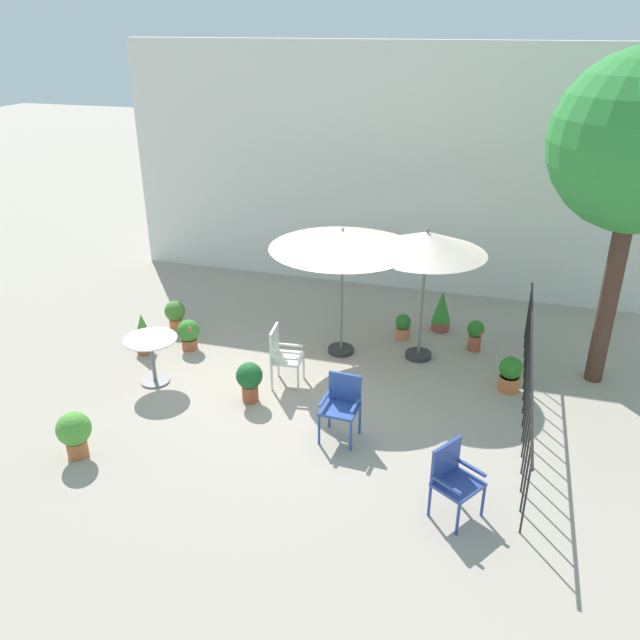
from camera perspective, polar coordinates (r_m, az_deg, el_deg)
name	(u,v)px	position (r m, az deg, el deg)	size (l,w,h in m)	color
ground_plane	(313,381)	(10.24, -0.61, -5.42)	(60.00, 60.00, 0.00)	#A49889
villa_facade	(377,170)	(13.42, 5.09, 13.06)	(10.69, 0.30, 4.86)	silver
terrace_railing	(529,372)	(9.58, 17.98, -4.42)	(0.03, 5.39, 1.01)	black
patio_umbrella_0	(343,241)	(10.33, 2.01, 7.03)	(2.37, 2.37, 2.22)	#2D2D2D
patio_umbrella_1	(426,244)	(10.29, 9.39, 6.65)	(1.92, 1.92, 2.27)	#2D2D2D
cafe_table_0	(152,352)	(10.30, -14.63, -2.71)	(0.81, 0.81, 0.77)	white
patio_chair_0	(342,402)	(8.72, 1.94, -7.26)	(0.50, 0.48, 0.90)	#2C4A95
patio_chair_1	(282,353)	(9.95, -3.38, -2.90)	(0.50, 0.53, 0.95)	silver
patio_chair_2	(453,476)	(7.63, 11.67, -13.32)	(0.63, 0.65, 0.90)	#2D4391
potted_plant_0	(475,334)	(11.35, 13.57, -1.17)	(0.29, 0.29, 0.55)	#A64E39
potted_plant_1	(510,374)	(10.28, 16.45, -4.56)	(0.35, 0.35, 0.56)	#CC6B39
potted_plant_2	(74,432)	(9.00, -20.89, -9.22)	(0.45, 0.45, 0.65)	#AE6338
potted_plant_3	(143,332)	(11.31, -15.38, -1.03)	(0.34, 0.34, 0.73)	#A25832
potted_plant_4	(442,311)	(11.92, 10.69, 0.82)	(0.35, 0.35, 0.77)	#984C3C
potted_plant_5	(249,379)	(9.63, -6.25, -5.21)	(0.40, 0.40, 0.63)	#A04D2D
potted_plant_6	(403,326)	(11.57, 7.34, -0.52)	(0.28, 0.28, 0.46)	#CC7446
potted_plant_7	(189,333)	(11.31, -11.52, -1.14)	(0.38, 0.39, 0.54)	#AD5738
potted_plant_8	(175,313)	(12.08, -12.68, 0.57)	(0.38, 0.38, 0.55)	#CD6B39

